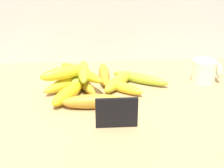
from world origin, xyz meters
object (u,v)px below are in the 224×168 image
Objects in this scene: coffee_mug at (205,71)px; chalkboard_sign at (117,114)px; banana_8 at (93,101)px; banana_5 at (68,83)px; banana_0 at (122,87)px; banana_1 at (104,74)px; banana_10 at (81,73)px; banana_4 at (140,78)px; banana_9 at (83,71)px; banana_7 at (68,94)px; banana_3 at (82,82)px; banana_2 at (120,81)px; banana_6 at (77,76)px; banana_11 at (63,73)px.

chalkboard_sign is at bearing -139.91° from coffee_mug.
coffee_mug is 41.33cm from banana_8.
coffee_mug reaches higher than banana_5.
coffee_mug reaches higher than banana_0.
banana_1 is 13.74cm from banana_5.
coffee_mug is 0.45× the size of banana_10.
banana_9 reaches higher than banana_4.
banana_8 is at bearing -76.09° from banana_10.
banana_9 is at bearing -179.54° from coffee_mug.
chalkboard_sign is 21.29cm from banana_7.
banana_7 is 11.73cm from banana_9.
banana_5 is (-4.60, -1.11, 0.32)cm from banana_3.
banana_0 is 13.90cm from banana_8.
banana_2 is at bearing -175.89° from coffee_mug.
banana_7 is at bearing -100.30° from banana_6.
banana_1 is 9.22cm from banana_6.
chalkboard_sign reaches higher than banana_11.
banana_5 is at bearing 167.61° from banana_0.
banana_7 is at bearing -78.06° from banana_11.
banana_2 is at bearing 57.33° from banana_8.
banana_6 is at bearing 111.33° from banana_3.
banana_3 is 3.60cm from banana_9.
banana_9 reaches higher than banana_3.
banana_9 is 1.17× the size of banana_11.
banana_9 is at bearing -59.69° from banana_6.
banana_2 is 16.81cm from banana_8.
banana_7 is 10.59cm from banana_10.
coffee_mug is (32.10, 27.02, 0.05)cm from chalkboard_sign.
banana_11 is (-18.23, -1.34, 4.08)cm from banana_2.
banana_9 is at bearing 171.68° from banana_2.
banana_0 is (-28.58, -5.98, -2.26)cm from coffee_mug.
banana_2 is 0.84× the size of banana_6.
chalkboard_sign reaches higher than banana_4.
banana_4 is 26.24cm from banana_7.
banana_10 reaches higher than banana_3.
banana_1 is 0.99× the size of banana_5.
banana_6 is (-14.45, 9.41, 0.46)cm from banana_0.
banana_1 is 1.01× the size of banana_9.
banana_1 is 0.91× the size of banana_4.
chalkboard_sign is 1.18× the size of coffee_mug.
banana_10 is at bearing 67.36° from banana_7.
banana_2 is 15.18cm from banana_6.
banana_7 is at bearing -166.87° from coffee_mug.
banana_1 is at bearing 37.07° from banana_3.
banana_8 is (-4.08, -20.75, 0.26)cm from banana_1.
banana_10 is at bearing 176.29° from banana_2.
banana_1 is at bearing 78.88° from banana_8.
banana_11 is at bearing 172.12° from banana_0.
banana_4 is (-21.89, 0.61, -2.19)cm from coffee_mug.
banana_6 is (-9.15, -1.09, 0.26)cm from banana_1.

